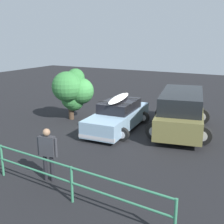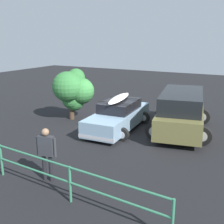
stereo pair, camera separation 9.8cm
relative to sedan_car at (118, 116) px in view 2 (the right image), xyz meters
name	(u,v)px [view 2 (the right image)]	position (x,y,z in m)	size (l,w,h in m)	color
ground_plane	(114,125)	(0.43, -0.32, -0.63)	(44.00, 44.00, 0.02)	black
sedan_car	(118,116)	(0.00, 0.00, 0.00)	(2.33, 4.56, 1.59)	#8CADC6
suv_car	(181,111)	(-2.65, -1.01, 0.32)	(3.19, 5.15, 1.83)	brown
person_bystander	(46,150)	(-0.40, 5.38, 0.36)	(0.62, 0.28, 1.63)	black
railing_fence	(1,154)	(1.06, 5.81, 0.07)	(11.05, 0.79, 1.01)	#387F5B
bush_near_left	(74,90)	(2.69, -0.22, 0.95)	(1.85, 2.00, 2.62)	#4C3828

